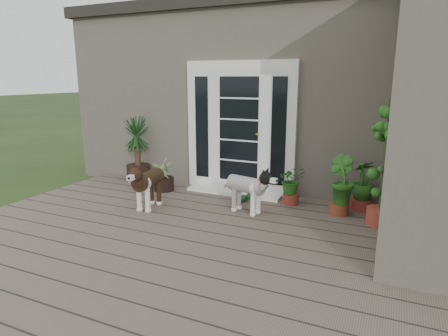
% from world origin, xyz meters
% --- Properties ---
extents(deck, '(6.20, 4.60, 0.12)m').
position_xyz_m(deck, '(0.00, 0.40, 0.06)').
color(deck, '#6B5B4C').
rests_on(deck, ground).
extents(house_main, '(7.40, 4.00, 3.10)m').
position_xyz_m(house_main, '(0.00, 4.65, 1.55)').
color(house_main, '#665E54').
rests_on(house_main, ground).
extents(roof_main, '(7.60, 4.20, 0.20)m').
position_xyz_m(roof_main, '(0.00, 4.65, 3.20)').
color(roof_main, '#2D2826').
rests_on(roof_main, house_main).
extents(door_unit, '(1.90, 0.14, 2.15)m').
position_xyz_m(door_unit, '(-0.20, 2.60, 1.19)').
color(door_unit, white).
rests_on(door_unit, deck).
extents(door_step, '(1.60, 0.40, 0.05)m').
position_xyz_m(door_step, '(-0.20, 2.40, 0.14)').
color(door_step, white).
rests_on(door_step, deck).
extents(brindle_dog, '(0.41, 0.79, 0.64)m').
position_xyz_m(brindle_dog, '(-1.06, 1.19, 0.44)').
color(brindle_dog, '#3A2515').
rests_on(brindle_dog, deck).
extents(white_dog, '(0.77, 0.47, 0.60)m').
position_xyz_m(white_dog, '(0.31, 1.60, 0.42)').
color(white_dog, beige).
rests_on(white_dog, deck).
extents(spider_plant, '(0.63, 0.63, 0.61)m').
position_xyz_m(spider_plant, '(-1.37, 2.06, 0.42)').
color(spider_plant, '#8BB06C').
rests_on(spider_plant, deck).
extents(yucca, '(0.95, 0.95, 1.19)m').
position_xyz_m(yucca, '(-2.14, 2.40, 0.72)').
color(yucca, black).
rests_on(yucca, deck).
extents(herb_a, '(0.53, 0.53, 0.50)m').
position_xyz_m(herb_a, '(0.79, 2.24, 0.37)').
color(herb_a, '#2E621C').
rests_on(herb_a, deck).
extents(herb_b, '(0.58, 0.58, 0.62)m').
position_xyz_m(herb_b, '(1.54, 2.07, 0.43)').
color(herb_b, '#185016').
rests_on(herb_b, deck).
extents(herb_c, '(0.54, 0.54, 0.59)m').
position_xyz_m(herb_c, '(1.80, 2.40, 0.42)').
color(herb_c, '#1C6323').
rests_on(herb_c, deck).
extents(sapling, '(0.55, 0.55, 1.69)m').
position_xyz_m(sapling, '(2.07, 1.85, 0.97)').
color(sapling, '#295D1A').
rests_on(sapling, deck).
extents(clog_left, '(0.15, 0.27, 0.08)m').
position_xyz_m(clog_left, '(0.12, 2.24, 0.16)').
color(clog_left, '#16381F').
rests_on(clog_left, deck).
extents(clog_right, '(0.19, 0.30, 0.08)m').
position_xyz_m(clog_right, '(0.07, 1.98, 0.16)').
color(clog_right, '#14341D').
rests_on(clog_right, deck).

